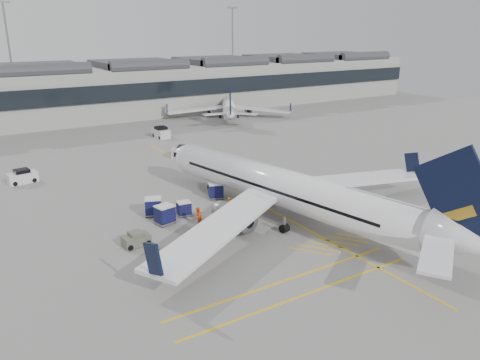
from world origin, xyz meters
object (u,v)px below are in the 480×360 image
ramp_agent_b (198,216)px  pushback_tug (136,239)px  ramp_agent_a (230,206)px  airliner_main (289,190)px  belt_loader (254,201)px  baggage_cart_a (216,190)px

ramp_agent_b → pushback_tug: 7.25m
ramp_agent_a → pushback_tug: 11.81m
airliner_main → ramp_agent_b: 9.89m
ramp_agent_b → pushback_tug: (-7.14, -1.23, -0.35)m
ramp_agent_b → pushback_tug: size_ratio=0.75×
belt_loader → ramp_agent_b: ramp_agent_b is taller
airliner_main → ramp_agent_b: bearing=145.8°
ramp_agent_b → belt_loader: bearing=152.2°
pushback_tug → belt_loader: bearing=6.8°
baggage_cart_a → ramp_agent_b: 8.17m
baggage_cart_a → ramp_agent_a: baggage_cart_a is taller
airliner_main → ramp_agent_a: (-4.33, 4.74, -2.40)m
belt_loader → ramp_agent_a: (-3.68, -0.71, 0.44)m
airliner_main → baggage_cart_a: size_ratio=19.12×
ramp_agent_a → pushback_tug: size_ratio=0.73×
baggage_cart_a → ramp_agent_b: bearing=-111.9°
ramp_agent_b → baggage_cart_a: bearing=-171.5°
belt_loader → ramp_agent_b: (-8.14, -1.63, 0.46)m
baggage_cart_a → ramp_agent_a: 5.22m
baggage_cart_a → ramp_agent_a: (-1.04, -5.11, -0.08)m
belt_loader → baggage_cart_a: (-2.64, 4.40, 0.51)m
airliner_main → belt_loader: 6.19m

